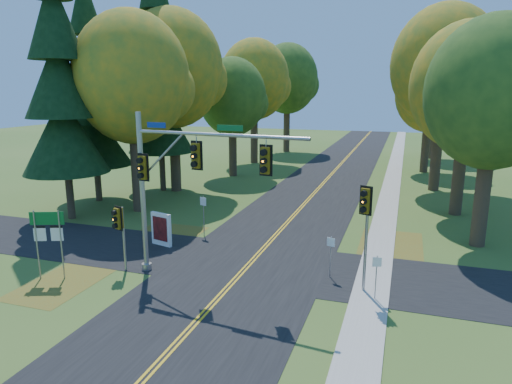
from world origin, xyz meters
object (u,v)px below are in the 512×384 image
(traffic_mast, at_px, (178,175))
(route_sign_cluster, at_px, (48,231))
(info_kiosk, at_px, (161,229))
(east_signal_pole, at_px, (366,213))

(traffic_mast, bearing_deg, route_sign_cluster, -154.07)
(route_sign_cluster, bearing_deg, info_kiosk, 45.50)
(east_signal_pole, bearing_deg, route_sign_cluster, -148.53)
(east_signal_pole, bearing_deg, info_kiosk, -174.07)
(east_signal_pole, relative_size, info_kiosk, 2.52)
(traffic_mast, relative_size, east_signal_pole, 1.76)
(traffic_mast, distance_m, east_signal_pole, 8.48)
(traffic_mast, height_order, info_kiosk, traffic_mast)
(traffic_mast, distance_m, route_sign_cluster, 6.67)
(traffic_mast, bearing_deg, info_kiosk, 137.09)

